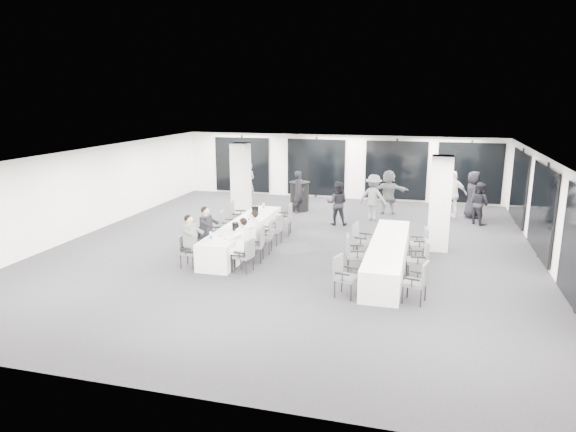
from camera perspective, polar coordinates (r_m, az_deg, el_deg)
name	(u,v)px	position (r m, az deg, el deg)	size (l,w,h in m)	color
room	(329,197)	(16.00, 4.58, 2.08)	(14.04, 16.04, 2.84)	#242429
column_left	(241,181)	(18.96, -5.25, 3.86)	(0.60, 0.60, 2.80)	silver
column_right	(440,203)	(15.64, 16.52, 1.35)	(0.60, 0.60, 2.80)	silver
banquet_table_main	(244,235)	(15.49, -4.96, -2.15)	(0.90, 5.00, 0.75)	white
banquet_table_side	(387,256)	(13.72, 10.98, -4.40)	(0.90, 5.00, 0.75)	white
cocktail_table	(300,196)	(20.33, 1.29, 2.22)	(0.84, 0.84, 1.16)	black
chair_main_left_near	(187,249)	(13.93, -11.14, -3.61)	(0.46, 0.51, 0.87)	#4A4C51
chair_main_left_second	(203,239)	(14.82, -9.38, -2.52)	(0.48, 0.52, 0.87)	#4A4C51
chair_main_left_mid	(212,232)	(15.34, -8.48, -1.75)	(0.58, 0.61, 0.96)	#4A4C51
chair_main_left_fourth	(226,224)	(16.35, -6.89, -0.84)	(0.54, 0.58, 0.92)	#4A4C51
chair_main_left_far	(236,215)	(17.20, -5.75, 0.12)	(0.61, 0.64, 1.03)	#4A4C51
chair_main_right_near	(246,253)	(13.31, -4.69, -4.17)	(0.51, 0.54, 0.88)	#4A4C51
chair_main_right_second	(257,242)	(14.12, -3.41, -2.92)	(0.56, 0.60, 0.97)	#4A4C51
chair_main_right_mid	(266,235)	(14.88, -2.41, -2.13)	(0.52, 0.56, 0.93)	#4A4C51
chair_main_right_fourth	(275,228)	(15.73, -1.41, -1.32)	(0.50, 0.55, 0.91)	#4A4C51
chair_main_right_far	(286,217)	(16.81, -0.23, -0.13)	(0.58, 0.63, 1.03)	#4A4C51
chair_side_left_near	(343,273)	(11.78, 6.16, -6.36)	(0.58, 0.61, 0.95)	#4A4C51
chair_side_left_mid	(353,251)	(13.31, 7.27, -3.93)	(0.59, 0.63, 1.00)	#4A4C51
chair_side_left_far	(360,238)	(14.57, 8.01, -2.47)	(0.56, 0.60, 0.98)	#4A4C51
chair_side_right_near	(419,280)	(11.68, 14.31, -6.87)	(0.58, 0.60, 0.95)	#4A4C51
chair_side_right_mid	(420,257)	(13.17, 14.49, -4.46)	(0.56, 0.61, 0.99)	#4A4C51
chair_side_right_far	(421,242)	(14.72, 14.57, -2.78)	(0.53, 0.57, 0.91)	#4A4C51
seated_guest_a	(192,238)	(13.77, -10.61, -2.41)	(0.50, 0.38, 1.44)	slate
seated_guest_b	(208,228)	(14.68, -8.85, -1.36)	(0.50, 0.38, 1.44)	black
seated_guest_c	(240,241)	(13.29, -5.34, -2.81)	(0.50, 0.38, 1.44)	white
seated_guest_d	(251,233)	(14.09, -4.08, -1.85)	(0.50, 0.38, 1.44)	white
standing_guest_a	(299,189)	(19.93, 1.25, 2.99)	(0.68, 0.54, 1.85)	black
standing_guest_b	(337,200)	(18.12, 5.50, 1.74)	(0.85, 0.52, 1.76)	black
standing_guest_c	(373,195)	(18.92, 9.47, 2.36)	(1.24, 0.63, 1.92)	slate
standing_guest_d	(453,191)	(20.09, 17.87, 2.63)	(1.17, 0.66, 1.99)	white
standing_guest_e	(473,192)	(20.31, 19.88, 2.57)	(0.95, 0.58, 1.98)	black
standing_guest_f	(388,189)	(20.09, 11.10, 2.96)	(1.78, 0.68, 1.94)	slate
standing_guest_g	(249,180)	(22.02, -4.38, 4.02)	(0.70, 0.56, 1.91)	slate
standing_guest_h	(479,200)	(19.35, 20.49, 1.63)	(0.83, 0.50, 1.72)	black
ice_bucket_near	(236,226)	(14.60, -5.85, -1.15)	(0.20, 0.20, 0.23)	black
ice_bucket_far	(255,210)	(16.58, -3.68, 0.68)	(0.22, 0.22, 0.25)	black
water_bottle_a	(211,236)	(13.62, -8.57, -2.25)	(0.08, 0.08, 0.25)	silver
water_bottle_b	(249,218)	(15.56, -4.38, -0.27)	(0.06, 0.06, 0.20)	silver
water_bottle_c	(264,206)	(17.20, -2.73, 1.09)	(0.07, 0.07, 0.22)	silver
plate_a	(221,236)	(14.01, -7.51, -2.24)	(0.20, 0.20, 0.03)	white
plate_b	(225,239)	(13.73, -7.00, -2.55)	(0.20, 0.20, 0.03)	white
plate_c	(239,226)	(15.05, -5.44, -1.10)	(0.22, 0.22, 0.03)	white
wine_glass	(223,234)	(13.60, -7.28, -2.04)	(0.08, 0.08, 0.22)	silver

